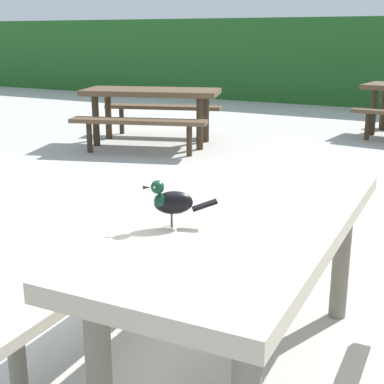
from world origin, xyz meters
TOP-DOWN VIEW (x-y plane):
  - ground_plane at (0.00, 0.00)m, footprint 60.00×60.00m
  - picnic_table_foreground at (0.30, -0.12)m, footprint 1.74×1.83m
  - bird_grackle at (0.09, -0.39)m, footprint 0.25×0.18m
  - picnic_table_mid_right at (-2.90, 4.22)m, footprint 2.15×2.13m

SIDE VIEW (x-z plane):
  - ground_plane at x=0.00m, z-range 0.00..0.00m
  - picnic_table_foreground at x=0.30m, z-range 0.19..0.93m
  - picnic_table_mid_right at x=-2.90m, z-range 0.19..0.93m
  - bird_grackle at x=0.09m, z-range 0.75..0.94m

